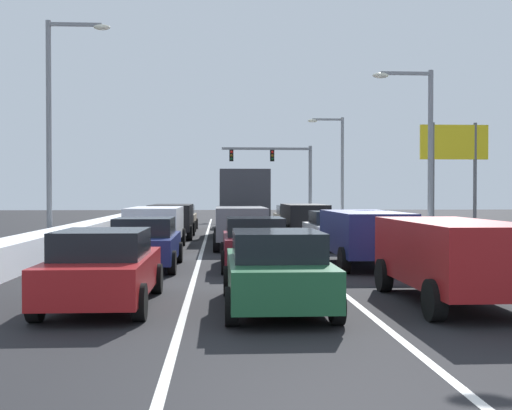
# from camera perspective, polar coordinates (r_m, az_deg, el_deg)

# --- Properties ---
(ground_plane) EXTENTS (123.05, 123.05, 0.00)m
(ground_plane) POSITION_cam_1_polar(r_m,az_deg,el_deg) (25.00, -0.90, -4.06)
(ground_plane) COLOR black
(lane_stripe_between_right_lane_and_center_lane) EXTENTS (0.14, 52.06, 0.01)m
(lane_stripe_between_right_lane_and_center_lane) POSITION_cam_1_polar(r_m,az_deg,el_deg) (29.82, 1.98, -3.23)
(lane_stripe_between_right_lane_and_center_lane) COLOR silver
(lane_stripe_between_right_lane_and_center_lane) RESTS_ON ground
(lane_stripe_between_center_lane_and_left_lane) EXTENTS (0.14, 52.06, 0.01)m
(lane_stripe_between_center_lane_and_left_lane) POSITION_cam_1_polar(r_m,az_deg,el_deg) (29.70, -4.58, -3.25)
(lane_stripe_between_center_lane_and_left_lane) COLOR silver
(lane_stripe_between_center_lane_and_left_lane) RESTS_ON ground
(snow_bank_right_shoulder) EXTENTS (1.48, 52.06, 0.73)m
(snow_bank_right_shoulder) POSITION_cam_1_polar(r_m,az_deg,el_deg) (30.74, 11.87, -2.45)
(snow_bank_right_shoulder) COLOR white
(snow_bank_right_shoulder) RESTS_ON ground
(snow_bank_left_shoulder) EXTENTS (1.21, 52.06, 0.88)m
(snow_bank_left_shoulder) POSITION_cam_1_polar(r_m,az_deg,el_deg) (30.26, -14.67, -2.37)
(snow_bank_left_shoulder) COLOR white
(snow_bank_left_shoulder) RESTS_ON ground
(suv_red_right_lane_nearest) EXTENTS (2.16, 4.90, 1.67)m
(suv_red_right_lane_nearest) POSITION_cam_1_polar(r_m,az_deg,el_deg) (13.46, 17.11, -4.15)
(suv_red_right_lane_nearest) COLOR maroon
(suv_red_right_lane_nearest) RESTS_ON ground
(suv_navy_right_lane_second) EXTENTS (2.16, 4.90, 1.67)m
(suv_navy_right_lane_second) POSITION_cam_1_polar(r_m,az_deg,el_deg) (19.77, 9.62, -2.47)
(suv_navy_right_lane_second) COLOR navy
(suv_navy_right_lane_second) RESTS_ON ground
(sedan_white_right_lane_third) EXTENTS (2.00, 4.50, 1.51)m
(sedan_white_right_lane_third) POSITION_cam_1_polar(r_m,az_deg,el_deg) (26.03, 6.78, -2.18)
(sedan_white_right_lane_third) COLOR silver
(sedan_white_right_lane_third) RESTS_ON ground
(suv_black_right_lane_fourth) EXTENTS (2.16, 4.90, 1.67)m
(suv_black_right_lane_fourth) POSITION_cam_1_polar(r_m,az_deg,el_deg) (32.51, 4.30, -1.09)
(suv_black_right_lane_fourth) COLOR black
(suv_black_right_lane_fourth) RESTS_ON ground
(sedan_tan_right_lane_fifth) EXTENTS (2.00, 4.50, 1.51)m
(sedan_tan_right_lane_fifth) POSITION_cam_1_polar(r_m,az_deg,el_deg) (38.73, 3.16, -1.12)
(sedan_tan_right_lane_fifth) COLOR #937F60
(sedan_tan_right_lane_fifth) RESTS_ON ground
(sedan_green_center_lane_nearest) EXTENTS (2.00, 4.50, 1.51)m
(sedan_green_center_lane_nearest) POSITION_cam_1_polar(r_m,az_deg,el_deg) (12.33, 1.82, -5.75)
(sedan_green_center_lane_nearest) COLOR #1E5633
(sedan_green_center_lane_nearest) RESTS_ON ground
(sedan_maroon_center_lane_second) EXTENTS (2.00, 4.50, 1.51)m
(sedan_maroon_center_lane_second) POSITION_cam_1_polar(r_m,az_deg,el_deg) (19.13, -0.13, -3.33)
(sedan_maroon_center_lane_second) COLOR maroon
(sedan_maroon_center_lane_second) RESTS_ON ground
(suv_gray_center_lane_third) EXTENTS (2.16, 4.90, 1.67)m
(suv_gray_center_lane_third) POSITION_cam_1_polar(r_m,az_deg,el_deg) (25.88, -1.41, -1.63)
(suv_gray_center_lane_third) COLOR slate
(suv_gray_center_lane_third) RESTS_ON ground
(box_truck_center_lane_fourth) EXTENTS (2.53, 7.20, 3.36)m
(box_truck_center_lane_fourth) POSITION_cam_1_polar(r_m,az_deg,el_deg) (32.88, -1.21, 0.48)
(box_truck_center_lane_fourth) COLOR #38383D
(box_truck_center_lane_fourth) RESTS_ON ground
(sedan_silver_center_lane_fifth) EXTENTS (2.00, 4.50, 1.51)m
(sedan_silver_center_lane_fifth) POSITION_cam_1_polar(r_m,az_deg,el_deg) (41.46, -2.12, -0.98)
(sedan_silver_center_lane_fifth) COLOR #B7BABF
(sedan_silver_center_lane_fifth) RESTS_ON ground
(sedan_red_left_lane_nearest) EXTENTS (2.00, 4.50, 1.51)m
(sedan_red_left_lane_nearest) POSITION_cam_1_polar(r_m,az_deg,el_deg) (12.99, -13.41, -5.43)
(sedan_red_left_lane_nearest) COLOR maroon
(sedan_red_left_lane_nearest) RESTS_ON ground
(sedan_navy_left_lane_second) EXTENTS (2.00, 4.50, 1.51)m
(sedan_navy_left_lane_second) POSITION_cam_1_polar(r_m,az_deg,el_deg) (19.25, -9.81, -3.32)
(sedan_navy_left_lane_second) COLOR navy
(sedan_navy_left_lane_second) RESTS_ON ground
(suv_white_left_lane_third) EXTENTS (2.16, 4.90, 1.67)m
(suv_white_left_lane_third) POSITION_cam_1_polar(r_m,az_deg,el_deg) (25.71, -8.93, -1.66)
(suv_white_left_lane_third) COLOR silver
(suv_white_left_lane_third) RESTS_ON ground
(suv_black_left_lane_fourth) EXTENTS (2.16, 4.90, 1.67)m
(suv_black_left_lane_fourth) POSITION_cam_1_polar(r_m,az_deg,el_deg) (32.01, -7.50, -1.13)
(suv_black_left_lane_fourth) COLOR black
(suv_black_left_lane_fourth) RESTS_ON ground
(sedan_tan_left_lane_fifth) EXTENTS (2.00, 4.50, 1.51)m
(sedan_tan_left_lane_fifth) POSITION_cam_1_polar(r_m,az_deg,el_deg) (38.71, -6.75, -1.13)
(sedan_tan_left_lane_fifth) COLOR #937F60
(sedan_tan_left_lane_fifth) RESTS_ON ground
(traffic_light_gantry) EXTENTS (7.54, 0.47, 6.20)m
(traffic_light_gantry) POSITION_cam_1_polar(r_m,az_deg,el_deg) (53.58, 2.38, 3.47)
(traffic_light_gantry) COLOR slate
(traffic_light_gantry) RESTS_ON ground
(street_lamp_right_near) EXTENTS (2.66, 0.36, 9.39)m
(street_lamp_right_near) POSITION_cam_1_polar(r_m,az_deg,el_deg) (19.90, 21.75, 10.53)
(street_lamp_right_near) COLOR gray
(street_lamp_right_near) RESTS_ON ground
(street_lamp_right_mid) EXTENTS (2.66, 0.36, 7.54)m
(street_lamp_right_mid) POSITION_cam_1_polar(r_m,az_deg,el_deg) (28.72, 14.52, 5.67)
(street_lamp_right_mid) COLOR gray
(street_lamp_right_mid) RESTS_ON ground
(street_lamp_right_far) EXTENTS (2.66, 0.36, 7.74)m
(street_lamp_right_far) POSITION_cam_1_polar(r_m,az_deg,el_deg) (47.04, 7.23, 4.00)
(street_lamp_right_far) COLOR gray
(street_lamp_right_far) RESTS_ON ground
(street_lamp_left_mid) EXTENTS (2.66, 0.36, 9.41)m
(street_lamp_left_mid) POSITION_cam_1_polar(r_m,az_deg,el_deg) (28.20, -17.30, 7.74)
(street_lamp_left_mid) COLOR gray
(street_lamp_left_mid) RESTS_ON ground
(roadside_sign_right) EXTENTS (3.20, 0.16, 5.50)m
(roadside_sign_right) POSITION_cam_1_polar(r_m,az_deg,el_deg) (31.14, 17.20, 4.30)
(roadside_sign_right) COLOR #59595B
(roadside_sign_right) RESTS_ON ground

